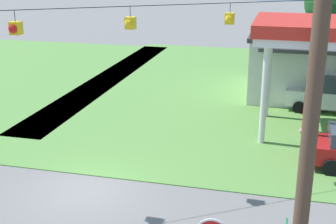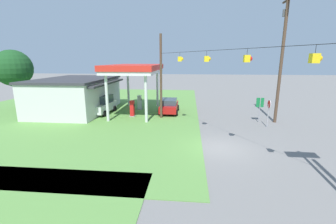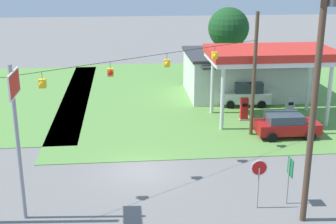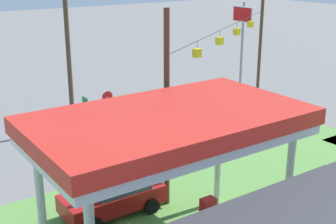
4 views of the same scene
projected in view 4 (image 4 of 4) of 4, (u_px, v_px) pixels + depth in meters
ground_plane at (225, 134)px, 28.39m from camera, size 160.00×160.00×0.00m
gas_station_canopy at (169, 128)px, 15.26m from camera, size 9.09×5.21×5.40m
fuel_pump_near at (208, 220)px, 17.46m from camera, size 0.71×0.56×1.73m
car_at_pumps_front at (114, 194)px, 19.31m from camera, size 4.21×2.11×1.65m
stop_sign_roadside at (107, 101)px, 28.74m from camera, size 0.80×0.08×2.50m
stop_sign_overhead at (242, 33)px, 33.54m from camera, size 0.22×1.94×7.26m
route_sign at (86, 108)px, 27.68m from camera, size 0.10×0.70×2.40m
utility_pole_main at (66, 24)px, 27.32m from camera, size 2.20×0.44×11.75m
signal_span_gantry at (228, 60)px, 26.98m from camera, size 15.66×10.24×8.36m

